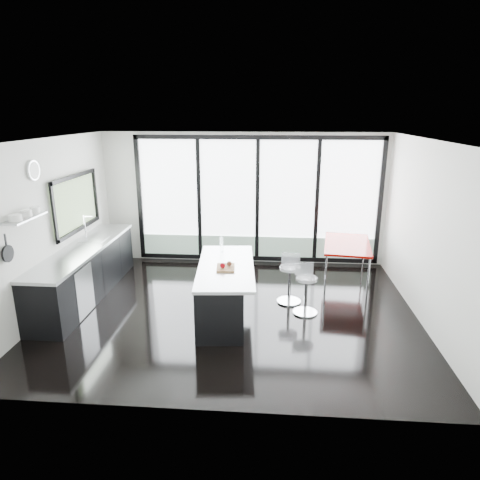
# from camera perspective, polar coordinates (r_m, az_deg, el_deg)

# --- Properties ---
(floor) EXTENTS (6.00, 5.00, 0.00)m
(floor) POSITION_cam_1_polar(r_m,az_deg,el_deg) (7.25, -0.99, -9.41)
(floor) COLOR black
(floor) RESTS_ON ground
(ceiling) EXTENTS (6.00, 5.00, 0.00)m
(ceiling) POSITION_cam_1_polar(r_m,az_deg,el_deg) (6.52, -1.12, 13.26)
(ceiling) COLOR white
(ceiling) RESTS_ON wall_back
(wall_back) EXTENTS (6.00, 0.09, 2.80)m
(wall_back) POSITION_cam_1_polar(r_m,az_deg,el_deg) (9.15, 2.15, 4.61)
(wall_back) COLOR beige
(wall_back) RESTS_ON ground
(wall_front) EXTENTS (6.00, 0.00, 2.80)m
(wall_front) POSITION_cam_1_polar(r_m,az_deg,el_deg) (4.41, -4.22, -7.35)
(wall_front) COLOR beige
(wall_front) RESTS_ON ground
(wall_left) EXTENTS (0.26, 5.00, 2.80)m
(wall_left) POSITION_cam_1_polar(r_m,az_deg,el_deg) (7.83, -23.11, 3.35)
(wall_left) COLOR beige
(wall_left) RESTS_ON ground
(wall_right) EXTENTS (0.00, 5.00, 2.80)m
(wall_right) POSITION_cam_1_polar(r_m,az_deg,el_deg) (7.12, 23.74, 0.70)
(wall_right) COLOR beige
(wall_right) RESTS_ON ground
(counter_cabinets) EXTENTS (0.69, 3.24, 1.36)m
(counter_cabinets) POSITION_cam_1_polar(r_m,az_deg,el_deg) (8.11, -19.93, -3.99)
(counter_cabinets) COLOR black
(counter_cabinets) RESTS_ON floor
(island) EXTENTS (1.05, 2.15, 1.11)m
(island) POSITION_cam_1_polar(r_m,az_deg,el_deg) (6.97, -2.42, -6.63)
(island) COLOR black
(island) RESTS_ON floor
(bar_stool_near) EXTENTS (0.49, 0.49, 0.64)m
(bar_stool_near) POSITION_cam_1_polar(r_m,az_deg,el_deg) (7.12, 8.76, -7.29)
(bar_stool_near) COLOR silver
(bar_stool_near) RESTS_ON floor
(bar_stool_far) EXTENTS (0.46, 0.46, 0.66)m
(bar_stool_far) POSITION_cam_1_polar(r_m,az_deg,el_deg) (7.47, 6.60, -5.91)
(bar_stool_far) COLOR silver
(bar_stool_far) RESTS_ON floor
(red_table) EXTENTS (1.03, 1.57, 0.79)m
(red_table) POSITION_cam_1_polar(r_m,az_deg,el_deg) (8.52, 13.93, -2.96)
(red_table) COLOR #8C0601
(red_table) RESTS_ON floor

